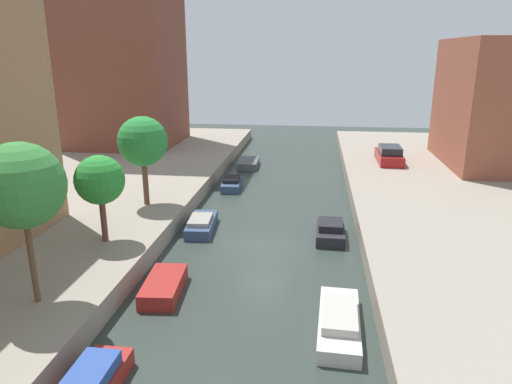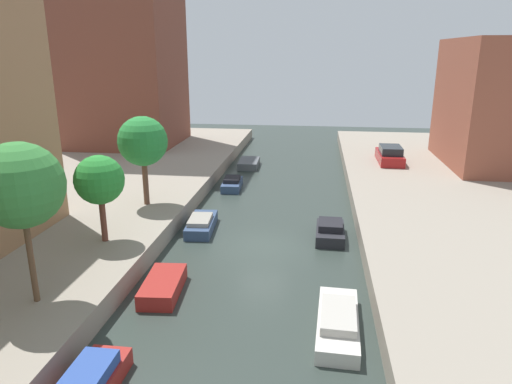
{
  "view_description": "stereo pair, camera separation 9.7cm",
  "coord_description": "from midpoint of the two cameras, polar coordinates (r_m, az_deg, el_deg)",
  "views": [
    {
      "loc": [
        2.49,
        -22.44,
        9.74
      ],
      "look_at": [
        -0.99,
        4.92,
        1.46
      ],
      "focal_mm": 32.76,
      "sensor_mm": 36.0,
      "label": 1
    },
    {
      "loc": [
        2.59,
        -22.43,
        9.74
      ],
      "look_at": [
        -0.99,
        4.92,
        1.46
      ],
      "focal_mm": 32.76,
      "sensor_mm": 36.0,
      "label": 2
    }
  ],
  "objects": [
    {
      "name": "ground_plane",
      "position": [
        24.59,
        0.73,
        -6.62
      ],
      "size": [
        84.0,
        84.0,
        0.0
      ],
      "primitive_type": "plane",
      "color": "#2D3833"
    },
    {
      "name": "moored_boat_left_3",
      "position": [
        26.79,
        -6.78,
        -3.9
      ],
      "size": [
        1.65,
        3.69,
        0.83
      ],
      "color": "#33476B",
      "rests_on": "ground_plane"
    },
    {
      "name": "street_tree_2",
      "position": [
        22.89,
        -18.66,
        1.34
      ],
      "size": [
        2.32,
        2.32,
        4.2
      ],
      "color": "brown",
      "rests_on": "quay_left"
    },
    {
      "name": "moored_boat_left_4",
      "position": [
        34.67,
        -3.05,
        1.01
      ],
      "size": [
        1.49,
        3.12,
        0.86
      ],
      "color": "#33476B",
      "rests_on": "ground_plane"
    },
    {
      "name": "moored_boat_right_2",
      "position": [
        17.79,
        9.95,
        -15.33
      ],
      "size": [
        1.64,
        4.43,
        0.88
      ],
      "color": "beige",
      "rests_on": "ground_plane"
    },
    {
      "name": "street_tree_3",
      "position": [
        27.86,
        -13.77,
        5.98
      ],
      "size": [
        2.88,
        2.88,
        5.25
      ],
      "color": "brown",
      "rests_on": "quay_left"
    },
    {
      "name": "parked_car",
      "position": [
        40.11,
        15.89,
        4.34
      ],
      "size": [
        1.91,
        4.67,
        1.39
      ],
      "color": "maroon",
      "rests_on": "quay_right"
    },
    {
      "name": "moored_boat_right_3",
      "position": [
        25.71,
        8.96,
        -4.77
      ],
      "size": [
        1.55,
        3.03,
        0.98
      ],
      "color": "#232328",
      "rests_on": "ground_plane"
    },
    {
      "name": "street_tree_1",
      "position": [
        17.77,
        -26.92,
        0.65
      ],
      "size": [
        2.99,
        2.99,
        5.89
      ],
      "color": "brown",
      "rests_on": "quay_left"
    },
    {
      "name": "moored_boat_left_5",
      "position": [
        41.27,
        -1.0,
        3.51
      ],
      "size": [
        1.79,
        3.38,
        0.62
      ],
      "color": "#4C5156",
      "rests_on": "ground_plane"
    },
    {
      "name": "moored_boat_left_2",
      "position": [
        20.32,
        -11.33,
        -11.22
      ],
      "size": [
        1.68,
        3.19,
        0.66
      ],
      "color": "maroon",
      "rests_on": "ground_plane"
    },
    {
      "name": "apartment_tower_far",
      "position": [
        47.94,
        -16.43,
        19.04
      ],
      "size": [
        10.0,
        9.84,
        22.44
      ],
      "primitive_type": "cube",
      "color": "brown",
      "rests_on": "quay_left"
    }
  ]
}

